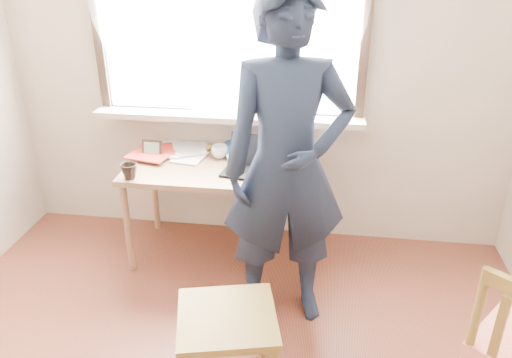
# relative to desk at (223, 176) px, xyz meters

# --- Properties ---
(room_shell) EXTENTS (3.52, 4.02, 2.61)m
(room_shell) POSITION_rel_desk_xyz_m (0.16, -1.43, 1.03)
(room_shell) COLOR #B3A390
(room_shell) RESTS_ON ground
(desk) EXTENTS (1.26, 0.63, 0.68)m
(desk) POSITION_rel_desk_xyz_m (0.00, 0.00, 0.00)
(desk) COLOR brown
(desk) RESTS_ON ground
(laptop) EXTENTS (0.36, 0.31, 0.22)m
(laptop) POSITION_rel_desk_xyz_m (0.19, -0.03, 0.12)
(laptop) COLOR black
(laptop) RESTS_ON desk
(mug_white) EXTENTS (0.14, 0.14, 0.09)m
(mug_white) POSITION_rel_desk_xyz_m (-0.05, 0.15, 0.11)
(mug_white) COLOR white
(mug_white) RESTS_ON desk
(mug_dark) EXTENTS (0.13, 0.13, 0.10)m
(mug_dark) POSITION_rel_desk_xyz_m (-0.54, -0.26, 0.12)
(mug_dark) COLOR black
(mug_dark) RESTS_ON desk
(mouse) EXTENTS (0.08, 0.06, 0.03)m
(mouse) POSITION_rel_desk_xyz_m (0.45, -0.10, 0.09)
(mouse) COLOR black
(mouse) RESTS_ON desk
(desk_clutter) EXTENTS (0.87, 0.55, 0.05)m
(desk_clutter) POSITION_rel_desk_xyz_m (-0.27, 0.22, 0.09)
(desk_clutter) COLOR gold
(desk_clutter) RESTS_ON desk
(book_a) EXTENTS (0.32, 0.35, 0.03)m
(book_a) POSITION_rel_desk_xyz_m (-0.39, 0.18, 0.08)
(book_a) COLOR white
(book_a) RESTS_ON desk
(book_b) EXTENTS (0.29, 0.31, 0.02)m
(book_b) POSITION_rel_desk_xyz_m (0.33, 0.26, 0.08)
(book_b) COLOR white
(book_b) RESTS_ON desk
(picture_frame) EXTENTS (0.14, 0.02, 0.11)m
(picture_frame) POSITION_rel_desk_xyz_m (-0.51, 0.10, 0.12)
(picture_frame) COLOR black
(picture_frame) RESTS_ON desk
(work_chair) EXTENTS (0.54, 0.53, 0.46)m
(work_chair) POSITION_rel_desk_xyz_m (0.25, -1.16, -0.22)
(work_chair) COLOR olive
(work_chair) RESTS_ON ground
(person) EXTENTS (0.77, 0.59, 1.88)m
(person) POSITION_rel_desk_xyz_m (0.46, -0.52, 0.33)
(person) COLOR black
(person) RESTS_ON ground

